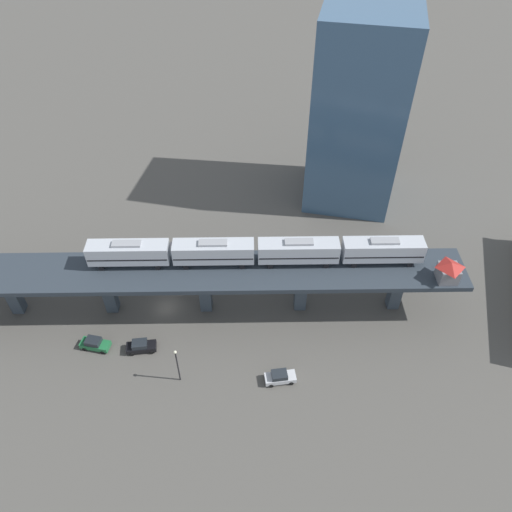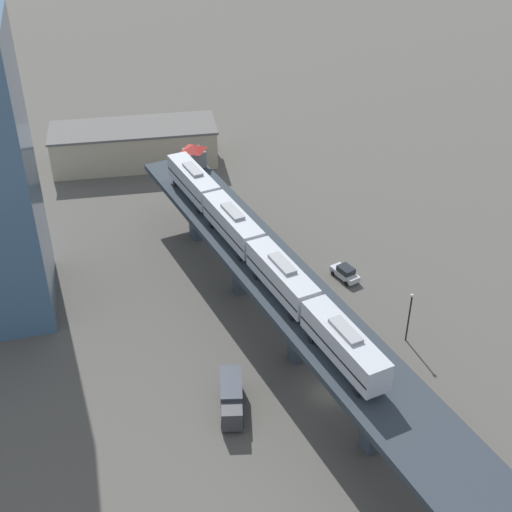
{
  "view_description": "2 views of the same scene",
  "coord_description": "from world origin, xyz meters",
  "px_view_note": "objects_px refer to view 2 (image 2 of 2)",
  "views": [
    {
      "loc": [
        47.87,
        24.64,
        62.18
      ],
      "look_at": [
        -4.52,
        13.84,
        10.1
      ],
      "focal_mm": 35.0,
      "sensor_mm": 36.0,
      "label": 1
    },
    {
      "loc": [
        -21.55,
        -53.22,
        56.33
      ],
      "look_at": [
        -4.52,
        13.84,
        10.1
      ],
      "focal_mm": 50.0,
      "sensor_mm": 36.0,
      "label": 2
    }
  ],
  "objects_px": {
    "street_car_black": "(403,380)",
    "warehouse_building": "(134,145)",
    "signal_hut": "(194,154)",
    "street_car_silver": "(345,273)",
    "subway_train": "(256,249)",
    "street_lamp": "(410,313)",
    "street_car_green": "(439,424)",
    "delivery_truck": "(232,397)"
  },
  "relations": [
    {
      "from": "street_car_black",
      "to": "warehouse_building",
      "type": "height_order",
      "value": "warehouse_building"
    },
    {
      "from": "street_car_silver",
      "to": "street_car_green",
      "type": "bearing_deg",
      "value": -90.07
    },
    {
      "from": "street_lamp",
      "to": "warehouse_building",
      "type": "relative_size",
      "value": 0.24
    },
    {
      "from": "subway_train",
      "to": "warehouse_building",
      "type": "bearing_deg",
      "value": 101.02
    },
    {
      "from": "signal_hut",
      "to": "street_car_silver",
      "type": "bearing_deg",
      "value": -52.83
    },
    {
      "from": "subway_train",
      "to": "delivery_truck",
      "type": "height_order",
      "value": "subway_train"
    },
    {
      "from": "signal_hut",
      "to": "warehouse_building",
      "type": "bearing_deg",
      "value": 108.98
    },
    {
      "from": "street_car_black",
      "to": "subway_train",
      "type": "bearing_deg",
      "value": 131.46
    },
    {
      "from": "subway_train",
      "to": "delivery_truck",
      "type": "xyz_separation_m",
      "value": [
        -6.1,
        -13.45,
        -9.38
      ]
    },
    {
      "from": "subway_train",
      "to": "street_car_green",
      "type": "relative_size",
      "value": 11.17
    },
    {
      "from": "subway_train",
      "to": "warehouse_building",
      "type": "xyz_separation_m",
      "value": [
        -9.52,
        48.88,
        -7.73
      ]
    },
    {
      "from": "street_car_green",
      "to": "street_car_silver",
      "type": "xyz_separation_m",
      "value": [
        0.03,
        28.05,
        0.0
      ]
    },
    {
      "from": "delivery_truck",
      "to": "warehouse_building",
      "type": "relative_size",
      "value": 0.26
    },
    {
      "from": "signal_hut",
      "to": "street_car_green",
      "type": "relative_size",
      "value": 0.87
    },
    {
      "from": "signal_hut",
      "to": "warehouse_building",
      "type": "distance_m",
      "value": 23.15
    },
    {
      "from": "signal_hut",
      "to": "street_car_black",
      "type": "height_order",
      "value": "signal_hut"
    },
    {
      "from": "street_car_green",
      "to": "street_lamp",
      "type": "height_order",
      "value": "street_lamp"
    },
    {
      "from": "street_car_silver",
      "to": "warehouse_building",
      "type": "xyz_separation_m",
      "value": [
        -23.59,
        42.52,
        2.47
      ]
    },
    {
      "from": "delivery_truck",
      "to": "warehouse_building",
      "type": "bearing_deg",
      "value": 93.14
    },
    {
      "from": "warehouse_building",
      "to": "street_car_silver",
      "type": "bearing_deg",
      "value": -60.98
    },
    {
      "from": "warehouse_building",
      "to": "street_car_green",
      "type": "bearing_deg",
      "value": -71.54
    },
    {
      "from": "street_car_black",
      "to": "street_car_green",
      "type": "bearing_deg",
      "value": -81.96
    },
    {
      "from": "street_car_black",
      "to": "warehouse_building",
      "type": "relative_size",
      "value": 0.16
    },
    {
      "from": "street_car_green",
      "to": "warehouse_building",
      "type": "bearing_deg",
      "value": 108.46
    },
    {
      "from": "street_car_black",
      "to": "delivery_truck",
      "type": "bearing_deg",
      "value": 176.02
    },
    {
      "from": "subway_train",
      "to": "signal_hut",
      "type": "height_order",
      "value": "subway_train"
    },
    {
      "from": "street_car_silver",
      "to": "warehouse_building",
      "type": "bearing_deg",
      "value": 119.02
    },
    {
      "from": "street_lamp",
      "to": "delivery_truck",
      "type": "bearing_deg",
      "value": -165.54
    },
    {
      "from": "subway_train",
      "to": "signal_hut",
      "type": "xyz_separation_m",
      "value": [
        -2.34,
        28.01,
        -0.74
      ]
    },
    {
      "from": "subway_train",
      "to": "delivery_truck",
      "type": "relative_size",
      "value": 6.56
    },
    {
      "from": "signal_hut",
      "to": "warehouse_building",
      "type": "xyz_separation_m",
      "value": [
        -7.18,
        20.87,
        -6.99
      ]
    },
    {
      "from": "subway_train",
      "to": "signal_hut",
      "type": "relative_size",
      "value": 12.81
    },
    {
      "from": "street_car_silver",
      "to": "warehouse_building",
      "type": "relative_size",
      "value": 0.16
    },
    {
      "from": "subway_train",
      "to": "warehouse_building",
      "type": "relative_size",
      "value": 1.68
    },
    {
      "from": "subway_train",
      "to": "street_lamp",
      "type": "distance_m",
      "value": 19.69
    },
    {
      "from": "delivery_truck",
      "to": "warehouse_building",
      "type": "distance_m",
      "value": 62.45
    },
    {
      "from": "signal_hut",
      "to": "street_car_black",
      "type": "relative_size",
      "value": 0.81
    },
    {
      "from": "street_car_green",
      "to": "warehouse_building",
      "type": "distance_m",
      "value": 74.44
    },
    {
      "from": "signal_hut",
      "to": "street_lamp",
      "type": "distance_m",
      "value": 40.86
    },
    {
      "from": "street_car_green",
      "to": "street_lamp",
      "type": "relative_size",
      "value": 0.63
    },
    {
      "from": "street_car_black",
      "to": "delivery_truck",
      "type": "distance_m",
      "value": 19.23
    },
    {
      "from": "subway_train",
      "to": "street_lamp",
      "type": "relative_size",
      "value": 7.09
    }
  ]
}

